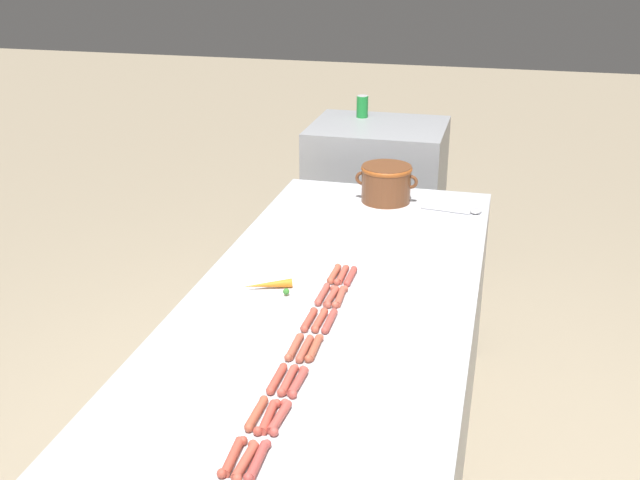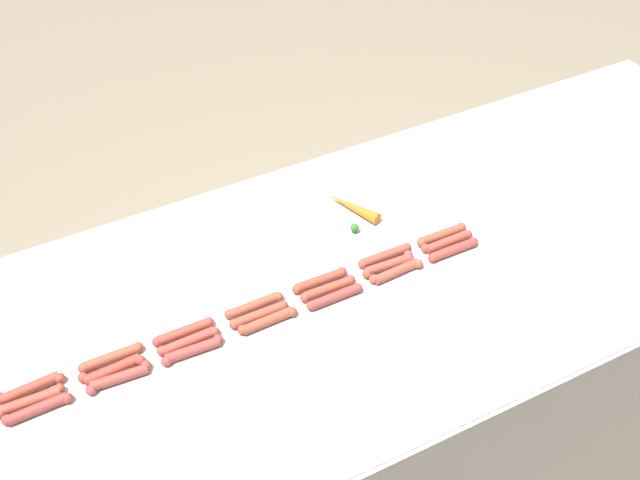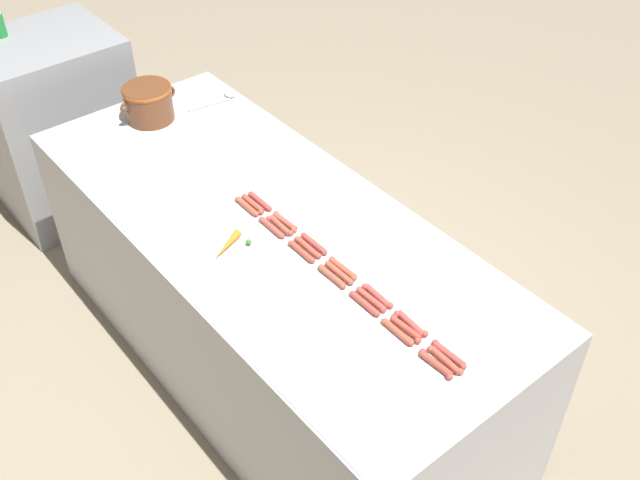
{
  "view_description": "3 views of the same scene",
  "coord_description": "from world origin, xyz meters",
  "px_view_note": "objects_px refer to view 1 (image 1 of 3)",
  "views": [
    {
      "loc": [
        0.53,
        -2.33,
        2.06
      ],
      "look_at": [
        -0.1,
        0.18,
        0.99
      ],
      "focal_mm": 43.07,
      "sensor_mm": 36.0,
      "label": 1
    },
    {
      "loc": [
        1.2,
        -0.89,
        2.31
      ],
      "look_at": [
        -0.1,
        -0.21,
        0.95
      ],
      "focal_mm": 45.41,
      "sensor_mm": 36.0,
      "label": 2
    },
    {
      "loc": [
        -1.31,
        -1.93,
        2.77
      ],
      "look_at": [
        0.08,
        -0.23,
        0.88
      ],
      "focal_mm": 42.15,
      "sensor_mm": 36.0,
      "label": 3
    }
  ],
  "objects_px": {
    "hot_dog_1": "(257,413)",
    "hot_dog_7": "(245,461)",
    "hot_dog_8": "(268,417)",
    "hot_dog_12": "(331,296)",
    "hot_dog_9": "(288,380)",
    "bean_pot": "(386,181)",
    "back_cabinet": "(376,213)",
    "hot_dog_3": "(294,347)",
    "serving_spoon": "(466,211)",
    "hot_dog_5": "(322,294)",
    "hot_dog_11": "(320,320)",
    "carrot": "(269,285)",
    "hot_dog_19": "(340,297)",
    "hot_dog_17": "(314,348)",
    "hot_dog_10": "(305,349)",
    "soda_can": "(362,106)",
    "hot_dog_16": "(298,382)",
    "hot_dog_15": "(280,417)",
    "hot_dog_20": "(351,276)",
    "hot_dog_2": "(277,379)",
    "hot_dog_4": "(309,320)",
    "hot_dog_13": "(342,275)",
    "hot_dog_6": "(334,274)",
    "hot_dog_0": "(233,457)",
    "hot_dog_14": "(258,460)"
  },
  "relations": [
    {
      "from": "hot_dog_1",
      "to": "hot_dog_7",
      "type": "height_order",
      "value": "same"
    },
    {
      "from": "hot_dog_8",
      "to": "hot_dog_12",
      "type": "bearing_deg",
      "value": 90.06
    },
    {
      "from": "hot_dog_9",
      "to": "bean_pot",
      "type": "xyz_separation_m",
      "value": [
        0.01,
        1.56,
        0.08
      ]
    },
    {
      "from": "back_cabinet",
      "to": "hot_dog_1",
      "type": "xyz_separation_m",
      "value": [
        0.13,
        -2.55,
        0.38
      ]
    },
    {
      "from": "hot_dog_1",
      "to": "hot_dog_3",
      "type": "relative_size",
      "value": 1.0
    },
    {
      "from": "bean_pot",
      "to": "serving_spoon",
      "type": "xyz_separation_m",
      "value": [
        0.37,
        -0.06,
        -0.09
      ]
    },
    {
      "from": "hot_dog_5",
      "to": "hot_dog_11",
      "type": "height_order",
      "value": "same"
    },
    {
      "from": "hot_dog_1",
      "to": "hot_dog_7",
      "type": "relative_size",
      "value": 1.0
    },
    {
      "from": "carrot",
      "to": "hot_dog_5",
      "type": "bearing_deg",
      "value": -4.89
    },
    {
      "from": "hot_dog_5",
      "to": "hot_dog_19",
      "type": "bearing_deg",
      "value": -2.01
    },
    {
      "from": "hot_dog_17",
      "to": "bean_pot",
      "type": "bearing_deg",
      "value": 90.64
    },
    {
      "from": "hot_dog_11",
      "to": "hot_dog_19",
      "type": "xyz_separation_m",
      "value": [
        0.03,
        0.18,
        0.0
      ]
    },
    {
      "from": "hot_dog_10",
      "to": "soda_can",
      "type": "xyz_separation_m",
      "value": [
        -0.29,
        2.36,
        0.2
      ]
    },
    {
      "from": "hot_dog_16",
      "to": "hot_dog_1",
      "type": "bearing_deg",
      "value": -110.87
    },
    {
      "from": "hot_dog_11",
      "to": "carrot",
      "type": "xyz_separation_m",
      "value": [
        -0.23,
        0.2,
        0.0
      ]
    },
    {
      "from": "hot_dog_15",
      "to": "hot_dog_20",
      "type": "bearing_deg",
      "value": 89.93
    },
    {
      "from": "hot_dog_3",
      "to": "hot_dog_10",
      "type": "height_order",
      "value": "same"
    },
    {
      "from": "hot_dog_2",
      "to": "hot_dog_7",
      "type": "distance_m",
      "value": 0.36
    },
    {
      "from": "hot_dog_4",
      "to": "hot_dog_8",
      "type": "distance_m",
      "value": 0.53
    },
    {
      "from": "hot_dog_3",
      "to": "bean_pot",
      "type": "distance_m",
      "value": 1.39
    },
    {
      "from": "hot_dog_2",
      "to": "soda_can",
      "type": "bearing_deg",
      "value": 95.85
    },
    {
      "from": "hot_dog_1",
      "to": "hot_dog_13",
      "type": "bearing_deg",
      "value": 87.93
    },
    {
      "from": "hot_dog_12",
      "to": "hot_dog_6",
      "type": "bearing_deg",
      "value": 99.89
    },
    {
      "from": "hot_dog_10",
      "to": "hot_dog_11",
      "type": "height_order",
      "value": "same"
    },
    {
      "from": "hot_dog_13",
      "to": "carrot",
      "type": "bearing_deg",
      "value": -145.9
    },
    {
      "from": "hot_dog_3",
      "to": "hot_dog_0",
      "type": "bearing_deg",
      "value": -90.37
    },
    {
      "from": "hot_dog_1",
      "to": "hot_dog_8",
      "type": "height_order",
      "value": "same"
    },
    {
      "from": "hot_dog_12",
      "to": "hot_dog_13",
      "type": "height_order",
      "value": "same"
    },
    {
      "from": "hot_dog_11",
      "to": "hot_dog_19",
      "type": "relative_size",
      "value": 1.0
    },
    {
      "from": "hot_dog_17",
      "to": "serving_spoon",
      "type": "bearing_deg",
      "value": 75.06
    },
    {
      "from": "hot_dog_7",
      "to": "hot_dog_9",
      "type": "relative_size",
      "value": 1.0
    },
    {
      "from": "hot_dog_4",
      "to": "hot_dog_19",
      "type": "relative_size",
      "value": 1.0
    },
    {
      "from": "hot_dog_7",
      "to": "hot_dog_9",
      "type": "xyz_separation_m",
      "value": [
        0.0,
        0.36,
        0.0
      ]
    },
    {
      "from": "hot_dog_13",
      "to": "hot_dog_17",
      "type": "bearing_deg",
      "value": -86.64
    },
    {
      "from": "hot_dog_15",
      "to": "carrot",
      "type": "relative_size",
      "value": 0.86
    },
    {
      "from": "hot_dog_16",
      "to": "hot_dog_17",
      "type": "bearing_deg",
      "value": 90.51
    },
    {
      "from": "hot_dog_14",
      "to": "hot_dog_15",
      "type": "bearing_deg",
      "value": 89.96
    },
    {
      "from": "hot_dog_13",
      "to": "hot_dog_0",
      "type": "bearing_deg",
      "value": -91.72
    },
    {
      "from": "hot_dog_15",
      "to": "hot_dog_20",
      "type": "relative_size",
      "value": 1.0
    },
    {
      "from": "hot_dog_5",
      "to": "hot_dog_10",
      "type": "height_order",
      "value": "same"
    },
    {
      "from": "hot_dog_8",
      "to": "carrot",
      "type": "height_order",
      "value": "carrot"
    },
    {
      "from": "hot_dog_3",
      "to": "hot_dog_15",
      "type": "height_order",
      "value": "same"
    },
    {
      "from": "back_cabinet",
      "to": "hot_dog_2",
      "type": "distance_m",
      "value": 2.41
    },
    {
      "from": "hot_dog_17",
      "to": "hot_dog_20",
      "type": "xyz_separation_m",
      "value": [
        0.0,
        0.52,
        0.0
      ]
    },
    {
      "from": "hot_dog_20",
      "to": "bean_pot",
      "type": "relative_size",
      "value": 0.52
    },
    {
      "from": "back_cabinet",
      "to": "hot_dog_10",
      "type": "bearing_deg",
      "value": -85.62
    },
    {
      "from": "hot_dog_15",
      "to": "hot_dog_7",
      "type": "bearing_deg",
      "value": -98.58
    },
    {
      "from": "hot_dog_0",
      "to": "hot_dog_17",
      "type": "relative_size",
      "value": 1.0
    },
    {
      "from": "hot_dog_0",
      "to": "hot_dog_17",
      "type": "xyz_separation_m",
      "value": [
        0.06,
        0.53,
        0.0
      ]
    },
    {
      "from": "bean_pot",
      "to": "soda_can",
      "type": "distance_m",
      "value": 1.02
    }
  ]
}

